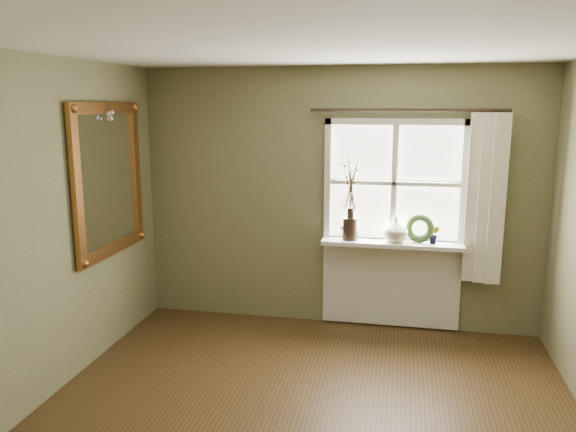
% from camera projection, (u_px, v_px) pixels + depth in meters
% --- Properties ---
extents(ceiling, '(4.50, 4.50, 0.00)m').
position_uv_depth(ceiling, '(297.00, 39.00, 3.20)').
color(ceiling, silver).
rests_on(ceiling, ground).
extents(wall_back, '(4.00, 0.10, 2.60)m').
position_uv_depth(wall_back, '(338.00, 198.00, 5.66)').
color(wall_back, '#666543').
rests_on(wall_back, ground).
extents(wall_left, '(0.10, 4.50, 2.60)m').
position_uv_depth(wall_left, '(3.00, 243.00, 3.85)').
color(wall_left, '#666543').
rests_on(wall_left, ground).
extents(window_frame, '(1.36, 0.06, 1.24)m').
position_uv_depth(window_frame, '(394.00, 183.00, 5.45)').
color(window_frame, silver).
rests_on(window_frame, wall_back).
extents(window_sill, '(1.36, 0.26, 0.04)m').
position_uv_depth(window_sill, '(392.00, 244.00, 5.46)').
color(window_sill, silver).
rests_on(window_sill, wall_back).
extents(window_apron, '(1.36, 0.04, 0.88)m').
position_uv_depth(window_apron, '(390.00, 283.00, 5.66)').
color(window_apron, silver).
rests_on(window_apron, ground).
extents(dark_jug, '(0.17, 0.17, 0.22)m').
position_uv_depth(dark_jug, '(350.00, 229.00, 5.52)').
color(dark_jug, black).
rests_on(dark_jug, window_sill).
extents(cream_vase, '(0.26, 0.26, 0.25)m').
position_uv_depth(cream_vase, '(396.00, 229.00, 5.43)').
color(cream_vase, beige).
rests_on(cream_vase, window_sill).
extents(wreath, '(0.30, 0.20, 0.29)m').
position_uv_depth(wreath, '(420.00, 231.00, 5.43)').
color(wreath, '#28421D').
rests_on(wreath, window_sill).
extents(potted_plant_left, '(0.08, 0.06, 0.15)m').
position_uv_depth(potted_plant_left, '(344.00, 232.00, 5.54)').
color(potted_plant_left, '#28421D').
rests_on(potted_plant_left, window_sill).
extents(potted_plant_right, '(0.10, 0.08, 0.18)m').
position_uv_depth(potted_plant_right, '(434.00, 235.00, 5.36)').
color(potted_plant_right, '#28421D').
rests_on(potted_plant_right, window_sill).
extents(curtain, '(0.36, 0.12, 1.59)m').
position_uv_depth(curtain, '(485.00, 199.00, 5.22)').
color(curtain, beige).
rests_on(curtain, wall_back).
extents(curtain_rod, '(1.84, 0.03, 0.03)m').
position_uv_depth(curtain_rod, '(408.00, 110.00, 5.24)').
color(curtain_rod, black).
rests_on(curtain_rod, wall_back).
extents(gilt_mirror, '(0.10, 1.15, 1.37)m').
position_uv_depth(gilt_mirror, '(109.00, 179.00, 5.04)').
color(gilt_mirror, white).
rests_on(gilt_mirror, wall_left).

